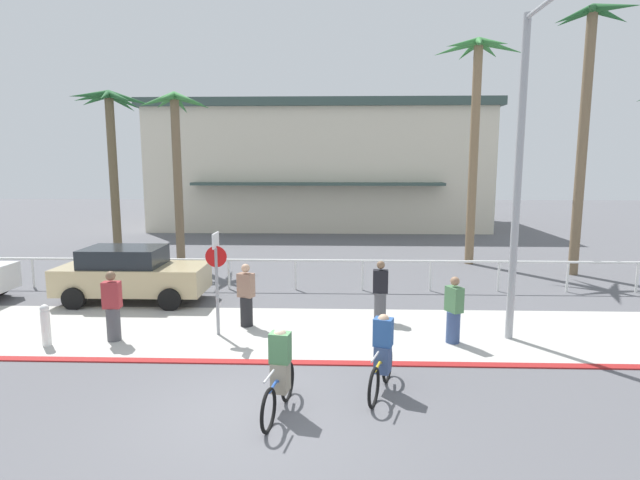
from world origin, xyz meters
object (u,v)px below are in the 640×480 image
(palm_tree_1, at_px, (176,134))
(pedestrian_1, at_px, (454,313))
(cyclist_blue_0, at_px, (280,373))
(stop_sign_bike_lane, at_px, (216,269))
(pedestrian_0, at_px, (113,309))
(pedestrian_2, at_px, (246,298))
(cyclist_yellow_1, at_px, (382,355))
(palm_tree_3, at_px, (587,91))
(palm_tree_0, at_px, (112,130))
(palm_tree_2, at_px, (476,100))
(streetlight_curb, at_px, (523,161))
(pedestrian_3, at_px, (380,294))
(bollard_0, at_px, (46,325))
(car_tan_1, at_px, (131,274))

(palm_tree_1, relative_size, pedestrian_1, 4.40)
(cyclist_blue_0, bearing_deg, stop_sign_bike_lane, 117.20)
(pedestrian_0, bearing_deg, pedestrian_2, 21.80)
(cyclist_yellow_1, bearing_deg, palm_tree_3, 51.40)
(cyclist_blue_0, bearing_deg, palm_tree_0, 122.72)
(palm_tree_2, xyz_separation_m, palm_tree_3, (3.43, -2.05, 0.06))
(palm_tree_2, bearing_deg, streetlight_curb, -98.37)
(cyclist_blue_0, height_order, pedestrian_3, pedestrian_3)
(palm_tree_2, xyz_separation_m, pedestrian_2, (-7.93, -8.63, -5.96))
(cyclist_blue_0, relative_size, cyclist_yellow_1, 1.03)
(palm_tree_1, distance_m, cyclist_blue_0, 14.83)
(palm_tree_2, height_order, pedestrian_2, palm_tree_2)
(bollard_0, relative_size, pedestrian_0, 0.58)
(stop_sign_bike_lane, height_order, palm_tree_3, palm_tree_3)
(streetlight_curb, relative_size, pedestrian_1, 4.66)
(palm_tree_3, relative_size, pedestrian_0, 5.72)
(stop_sign_bike_lane, xyz_separation_m, pedestrian_2, (0.58, 0.69, -0.91))
(streetlight_curb, height_order, pedestrian_0, streetlight_curb)
(palm_tree_3, height_order, pedestrian_2, palm_tree_3)
(palm_tree_0, relative_size, pedestrian_2, 4.33)
(palm_tree_3, bearing_deg, streetlight_curb, -122.77)
(stop_sign_bike_lane, relative_size, palm_tree_2, 0.28)
(bollard_0, bearing_deg, palm_tree_0, 104.96)
(palm_tree_0, xyz_separation_m, palm_tree_3, (18.52, -2.21, 1.19))
(pedestrian_0, xyz_separation_m, pedestrian_2, (2.98, 1.19, -0.03))
(stop_sign_bike_lane, relative_size, pedestrian_1, 1.59)
(pedestrian_2, bearing_deg, car_tan_1, 150.19)
(pedestrian_0, xyz_separation_m, pedestrian_1, (8.06, 0.13, -0.05))
(stop_sign_bike_lane, height_order, palm_tree_2, palm_tree_2)
(bollard_0, distance_m, cyclist_yellow_1, 7.87)
(palm_tree_2, relative_size, pedestrian_1, 5.68)
(palm_tree_0, bearing_deg, cyclist_blue_0, -57.28)
(stop_sign_bike_lane, xyz_separation_m, cyclist_blue_0, (1.96, -3.81, -0.98))
(palm_tree_2, relative_size, palm_tree_3, 0.94)
(bollard_0, relative_size, car_tan_1, 0.23)
(streetlight_curb, height_order, palm_tree_3, palm_tree_3)
(palm_tree_3, xyz_separation_m, cyclist_blue_0, (-9.98, -11.09, -6.09))
(palm_tree_0, height_order, palm_tree_2, palm_tree_2)
(stop_sign_bike_lane, relative_size, palm_tree_3, 0.26)
(bollard_0, relative_size, cyclist_blue_0, 0.56)
(stop_sign_bike_lane, height_order, bollard_0, stop_sign_bike_lane)
(pedestrian_0, distance_m, pedestrian_3, 6.72)
(streetlight_curb, height_order, pedestrian_3, streetlight_curb)
(stop_sign_bike_lane, xyz_separation_m, pedestrian_0, (-2.39, -0.50, -0.88))
(bollard_0, height_order, pedestrian_1, pedestrian_1)
(streetlight_curb, relative_size, pedestrian_0, 4.38)
(pedestrian_0, height_order, pedestrian_3, pedestrian_0)
(streetlight_curb, bearing_deg, palm_tree_3, 57.23)
(streetlight_curb, xyz_separation_m, palm_tree_0, (-13.68, 9.72, 1.32))
(pedestrian_0, bearing_deg, cyclist_blue_0, -37.31)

